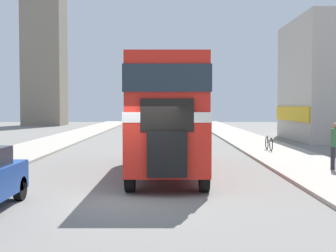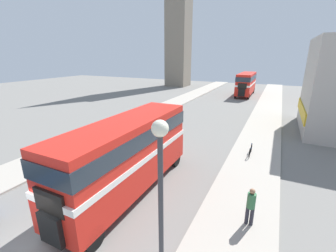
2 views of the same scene
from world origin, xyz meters
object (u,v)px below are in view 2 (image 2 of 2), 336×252
bicycle_on_pavement (251,150)px  street_lamp (161,206)px  bus_distant (246,82)px  double_decker_bus (128,151)px  pedestrian_walking (251,205)px

bicycle_on_pavement → street_lamp: size_ratio=0.30×
bicycle_on_pavement → bus_distant: bearing=98.7°
double_decker_bus → street_lamp: (4.67, -5.06, 1.55)m
pedestrian_walking → bicycle_on_pavement: (-0.85, 7.63, -0.64)m
bus_distant → street_lamp: bearing=-85.1°
bus_distant → bicycle_on_pavement: bus_distant is taller
bus_distant → bicycle_on_pavement: (4.22, -27.51, -1.95)m
pedestrian_walking → street_lamp: street_lamp is taller
bus_distant → street_lamp: (3.43, -40.22, 1.52)m
street_lamp → double_decker_bus: bearing=132.7°
double_decker_bus → bus_distant: 35.18m
double_decker_bus → bus_distant: bus_distant is taller
bicycle_on_pavement → double_decker_bus: bearing=-125.6°
bus_distant → double_decker_bus: bearing=-92.0°
pedestrian_walking → bicycle_on_pavement: pedestrian_walking is taller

